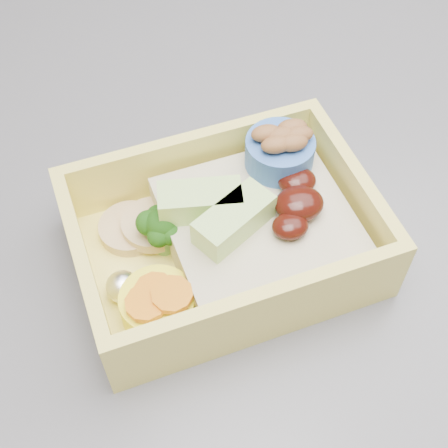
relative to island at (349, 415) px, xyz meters
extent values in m
plane|color=#BAB5AC|center=(0.00, 0.10, -0.46)|extent=(3.50, 3.50, 0.00)
cube|color=brown|center=(0.00, 0.00, -0.02)|extent=(1.20, 0.80, 0.88)
cube|color=#3B3B40|center=(0.00, 0.00, 0.44)|extent=(1.24, 0.84, 0.04)
cube|color=#FCEB68|center=(-0.18, -0.01, 0.46)|extent=(0.22, 0.17, 0.01)
cube|color=#FCEB68|center=(-0.19, 0.05, 0.49)|extent=(0.20, 0.04, 0.05)
cube|color=#FCEB68|center=(-0.16, -0.08, 0.49)|extent=(0.20, 0.04, 0.05)
cube|color=#FCEB68|center=(-0.08, 0.00, 0.49)|extent=(0.03, 0.12, 0.05)
cube|color=#FCEB68|center=(-0.27, -0.03, 0.49)|extent=(0.03, 0.12, 0.05)
cube|color=#BCB285|center=(-0.15, -0.01, 0.48)|extent=(0.14, 0.13, 0.03)
ellipsoid|color=black|center=(-0.13, -0.02, 0.51)|extent=(0.04, 0.03, 0.02)
ellipsoid|color=black|center=(-0.12, 0.01, 0.50)|extent=(0.03, 0.03, 0.01)
ellipsoid|color=black|center=(-0.13, -0.03, 0.50)|extent=(0.03, 0.02, 0.01)
cube|color=#BBEC7B|center=(-0.17, -0.02, 0.51)|extent=(0.06, 0.05, 0.02)
cube|color=#BBEC7B|center=(-0.19, 0.00, 0.51)|extent=(0.06, 0.03, 0.02)
cylinder|color=#6CA156|center=(-0.22, 0.00, 0.48)|extent=(0.01, 0.01, 0.02)
sphere|color=#1C4E12|center=(-0.22, 0.00, 0.50)|extent=(0.02, 0.02, 0.02)
sphere|color=#1C4E12|center=(-0.21, 0.00, 0.49)|extent=(0.02, 0.02, 0.02)
sphere|color=#1C4E12|center=(-0.22, 0.00, 0.49)|extent=(0.02, 0.02, 0.02)
sphere|color=#1C4E12|center=(-0.21, -0.01, 0.49)|extent=(0.02, 0.02, 0.02)
sphere|color=#1C4E12|center=(-0.22, -0.01, 0.49)|extent=(0.02, 0.02, 0.02)
sphere|color=#1C4E12|center=(-0.22, 0.01, 0.49)|extent=(0.02, 0.02, 0.02)
cylinder|color=#FFF628|center=(-0.23, -0.05, 0.48)|extent=(0.05, 0.05, 0.02)
cylinder|color=orange|center=(-0.23, -0.05, 0.49)|extent=(0.03, 0.03, 0.00)
cylinder|color=orange|center=(-0.23, -0.06, 0.49)|extent=(0.03, 0.03, 0.00)
cylinder|color=orange|center=(-0.22, -0.06, 0.50)|extent=(0.03, 0.03, 0.00)
cylinder|color=tan|center=(-0.24, 0.01, 0.47)|extent=(0.04, 0.04, 0.01)
cylinder|color=tan|center=(-0.22, 0.01, 0.48)|extent=(0.04, 0.04, 0.01)
ellipsoid|color=white|center=(-0.20, 0.03, 0.48)|extent=(0.02, 0.02, 0.02)
ellipsoid|color=white|center=(-0.25, -0.04, 0.48)|extent=(0.02, 0.02, 0.02)
cylinder|color=#396BC4|center=(-0.13, 0.03, 0.51)|extent=(0.05, 0.05, 0.02)
ellipsoid|color=brown|center=(-0.13, 0.03, 0.53)|extent=(0.02, 0.02, 0.01)
ellipsoid|color=brown|center=(-0.12, 0.04, 0.53)|extent=(0.02, 0.02, 0.01)
ellipsoid|color=brown|center=(-0.14, 0.03, 0.53)|extent=(0.02, 0.02, 0.01)
ellipsoid|color=brown|center=(-0.12, 0.02, 0.53)|extent=(0.02, 0.02, 0.01)
ellipsoid|color=brown|center=(-0.13, 0.02, 0.53)|extent=(0.02, 0.02, 0.01)
ellipsoid|color=brown|center=(-0.12, 0.03, 0.53)|extent=(0.02, 0.02, 0.01)
camera|label=1|loc=(-0.22, -0.25, 0.82)|focal=50.00mm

